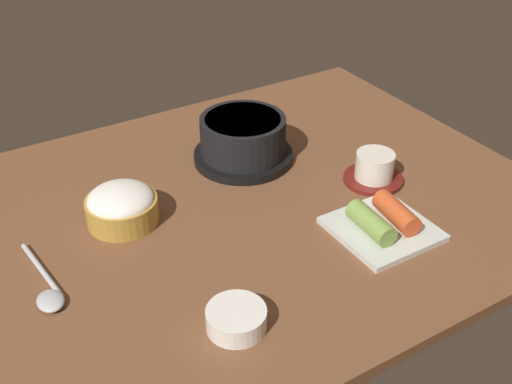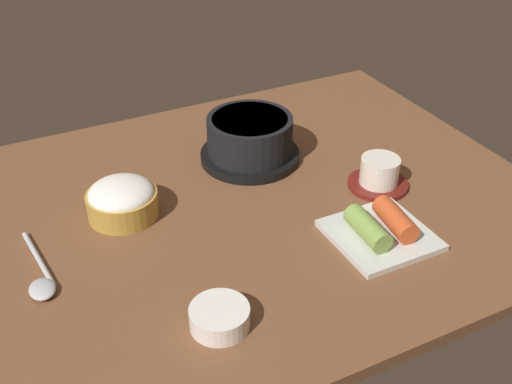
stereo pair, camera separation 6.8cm
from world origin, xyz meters
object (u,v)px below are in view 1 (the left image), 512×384
Objects in this scene: stone_pot at (243,139)px; side_bowl_near at (236,318)px; kimchi_plate at (383,224)px; tea_cup_with_saucer at (374,169)px; spoon at (48,292)px; rice_bowl at (122,205)px.

stone_pot is 42.26cm from side_bowl_near.
side_bowl_near is (-29.40, -5.84, 0.02)cm from kimchi_plate.
side_bowl_near is (-37.71, -17.89, -0.88)cm from tea_cup_with_saucer.
tea_cup_with_saucer is 14.66cm from kimchi_plate.
kimchi_plate is 50.05cm from spoon.
rice_bowl is 29.62cm from side_bowl_near.
tea_cup_with_saucer is at bearing 25.37° from side_bowl_near.
tea_cup_with_saucer is at bearing 55.39° from kimchi_plate.
spoon is (-15.10, -10.84, -2.38)cm from rice_bowl.
rice_bowl is 1.44× the size of side_bowl_near.
kimchi_plate is 0.89× the size of spoon.
rice_bowl is at bearing 97.62° from side_bowl_near.
stone_pot reaches higher than rice_bowl.
stone_pot reaches higher than side_bowl_near.
stone_pot is at bearing 14.37° from rice_bowl.
rice_bowl is 40.79cm from kimchi_plate.
side_bowl_near reaches higher than spoon.
kimchi_plate is (33.33, -23.48, -1.45)cm from rice_bowl.
rice_bowl is 18.74cm from spoon.
tea_cup_with_saucer is 56.76cm from spoon.
stone_pot is 24.01cm from tea_cup_with_saucer.
rice_bowl reaches higher than spoon.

